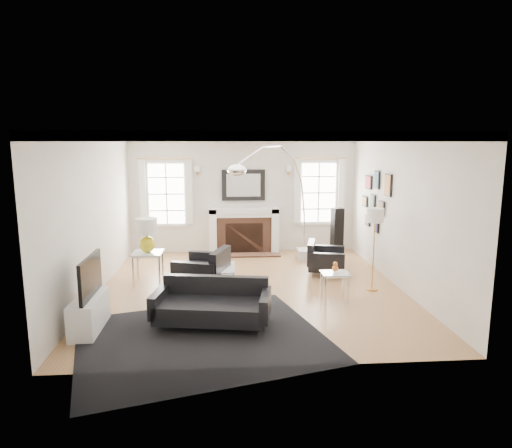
{
  "coord_description": "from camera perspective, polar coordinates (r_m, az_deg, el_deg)",
  "views": [
    {
      "loc": [
        -0.52,
        -8.08,
        2.67
      ],
      "look_at": [
        0.11,
        0.3,
        1.16
      ],
      "focal_mm": 32.0,
      "sensor_mm": 36.0,
      "label": 1
    }
  ],
  "objects": [
    {
      "name": "ceiling",
      "position": [
        8.1,
        -0.61,
        11.08
      ],
      "size": [
        5.5,
        6.0,
        0.02
      ],
      "primitive_type": "cube",
      "color": "white",
      "rests_on": "back_wall"
    },
    {
      "name": "window_right",
      "position": [
        11.34,
        7.82,
        3.94
      ],
      "size": [
        1.24,
        0.15,
        1.62
      ],
      "color": "white",
      "rests_on": "back_wall"
    },
    {
      "name": "left_wall",
      "position": [
        8.48,
        -19.48,
        0.96
      ],
      "size": [
        0.04,
        6.0,
        2.8
      ],
      "primitive_type": "cube",
      "color": "silver",
      "rests_on": "floor"
    },
    {
      "name": "gallery_wall",
      "position": [
        9.98,
        14.7,
        3.29
      ],
      "size": [
        0.04,
        1.73,
        1.29
      ],
      "color": "black",
      "rests_on": "right_wall"
    },
    {
      "name": "fireplace",
      "position": [
        11.09,
        -1.52,
        -0.91
      ],
      "size": [
        1.7,
        0.69,
        1.11
      ],
      "color": "white",
      "rests_on": "floor"
    },
    {
      "name": "armchair_right",
      "position": [
        9.47,
        8.49,
        -4.39
      ],
      "size": [
        0.9,
        0.97,
        0.55
      ],
      "color": "black",
      "rests_on": "floor"
    },
    {
      "name": "armchair_left",
      "position": [
        8.48,
        -6.4,
        -5.78
      ],
      "size": [
        1.09,
        1.15,
        0.63
      ],
      "color": "black",
      "rests_on": "floor"
    },
    {
      "name": "back_wall",
      "position": [
        11.16,
        -1.59,
        3.62
      ],
      "size": [
        5.5,
        0.04,
        2.8
      ],
      "primitive_type": "cube",
      "color": "silver",
      "rests_on": "floor"
    },
    {
      "name": "arc_floor_lamp",
      "position": [
        9.65,
        2.19,
        2.99
      ],
      "size": [
        1.92,
        1.78,
        2.71
      ],
      "color": "white",
      "rests_on": "floor"
    },
    {
      "name": "stick_floor_lamp",
      "position": [
        8.41,
        14.66,
        0.54
      ],
      "size": [
        0.31,
        0.31,
        1.52
      ],
      "color": "#C99145",
      "rests_on": "floor"
    },
    {
      "name": "floor",
      "position": [
        8.52,
        -0.57,
        -8.09
      ],
      "size": [
        6.0,
        6.0,
        0.0
      ],
      "primitive_type": "plane",
      "color": "#9E6B42",
      "rests_on": "ground"
    },
    {
      "name": "front_wall",
      "position": [
        5.26,
        1.54,
        -3.82
      ],
      "size": [
        5.5,
        0.04,
        2.8
      ],
      "primitive_type": "cube",
      "color": "silver",
      "rests_on": "floor"
    },
    {
      "name": "side_table_left",
      "position": [
        8.93,
        -13.38,
        -4.13
      ],
      "size": [
        0.56,
        0.56,
        0.62
      ],
      "color": "silver",
      "rests_on": "floor"
    },
    {
      "name": "coffee_table",
      "position": [
        8.6,
        -5.48,
        -5.59
      ],
      "size": [
        0.84,
        0.84,
        0.37
      ],
      "color": "silver",
      "rests_on": "floor"
    },
    {
      "name": "nesting_table",
      "position": [
        7.86,
        9.83,
        -6.8
      ],
      "size": [
        0.46,
        0.39,
        0.51
      ],
      "color": "silver",
      "rests_on": "floor"
    },
    {
      "name": "speaker_tower",
      "position": [
        10.74,
        10.09,
        -1.16
      ],
      "size": [
        0.28,
        0.28,
        1.18
      ],
      "primitive_type": "cube",
      "rotation": [
        0.0,
        0.0,
        0.19
      ],
      "color": "black",
      "rests_on": "floor"
    },
    {
      "name": "sofa",
      "position": [
        6.87,
        -5.43,
        -10.07
      ],
      "size": [
        1.8,
        1.05,
        0.55
      ],
      "color": "black",
      "rests_on": "floor"
    },
    {
      "name": "gourd_lamp",
      "position": [
        8.82,
        -13.5,
        -1.08
      ],
      "size": [
        0.41,
        0.41,
        0.65
      ],
      "color": "gold",
      "rests_on": "side_table_left"
    },
    {
      "name": "window_left",
      "position": [
        11.17,
        -11.12,
        3.75
      ],
      "size": [
        1.24,
        0.15,
        1.62
      ],
      "color": "white",
      "rests_on": "back_wall"
    },
    {
      "name": "tv_unit",
      "position": [
        7.06,
        -20.12,
        -9.86
      ],
      "size": [
        0.35,
        1.0,
        1.09
      ],
      "color": "white",
      "rests_on": "floor"
    },
    {
      "name": "orange_vase",
      "position": [
        7.81,
        9.88,
        -5.34
      ],
      "size": [
        0.11,
        0.11,
        0.17
      ],
      "color": "orange",
      "rests_on": "nesting_table"
    },
    {
      "name": "area_rug",
      "position": [
        6.51,
        -6.76,
        -14.08
      ],
      "size": [
        3.89,
        3.5,
        0.01
      ],
      "primitive_type": "cube",
      "rotation": [
        0.0,
        0.0,
        0.27
      ],
      "color": "black",
      "rests_on": "floor"
    },
    {
      "name": "crown_molding",
      "position": [
        8.1,
        -0.6,
        10.65
      ],
      "size": [
        5.5,
        6.0,
        0.12
      ],
      "primitive_type": "cube",
      "color": "white",
      "rests_on": "back_wall"
    },
    {
      "name": "mantel_mirror",
      "position": [
        11.09,
        -1.59,
        4.88
      ],
      "size": [
        1.05,
        0.07,
        0.75
      ],
      "color": "black",
      "rests_on": "back_wall"
    },
    {
      "name": "right_wall",
      "position": [
        8.81,
        17.57,
        1.39
      ],
      "size": [
        0.04,
        6.0,
        2.8
      ],
      "primitive_type": "cube",
      "color": "silver",
      "rests_on": "floor"
    }
  ]
}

